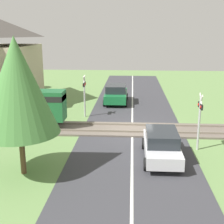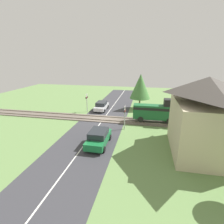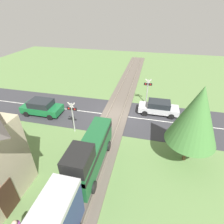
{
  "view_description": "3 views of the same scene",
  "coord_description": "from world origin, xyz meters",
  "px_view_note": "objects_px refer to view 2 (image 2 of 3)",
  "views": [
    {
      "loc": [
        -19.01,
        0.07,
        6.29
      ],
      "look_at": [
        0.0,
        1.3,
        1.2
      ],
      "focal_mm": 50.0,
      "sensor_mm": 36.0,
      "label": 1
    },
    {
      "loc": [
        23.2,
        6.02,
        8.64
      ],
      "look_at": [
        0.0,
        1.3,
        1.2
      ],
      "focal_mm": 28.0,
      "sensor_mm": 36.0,
      "label": 2
    },
    {
      "loc": [
        -3.29,
        15.28,
        10.06
      ],
      "look_at": [
        0.0,
        1.3,
        1.2
      ],
      "focal_mm": 28.0,
      "sensor_mm": 36.0,
      "label": 3
    }
  ],
  "objects_px": {
    "train": "(184,112)",
    "car_far_side": "(98,137)",
    "car_near_crossing": "(101,106)",
    "station_building": "(203,118)",
    "pedestrian_by_station": "(198,126)",
    "crossing_signal_west_approach": "(87,100)",
    "crossing_signal_east_approach": "(125,114)"
  },
  "relations": [
    {
      "from": "car_near_crossing",
      "to": "crossing_signal_west_approach",
      "type": "bearing_deg",
      "value": -55.87
    },
    {
      "from": "train",
      "to": "crossing_signal_west_approach",
      "type": "relative_size",
      "value": 4.16
    },
    {
      "from": "train",
      "to": "pedestrian_by_station",
      "type": "distance_m",
      "value": 2.7
    },
    {
      "from": "station_building",
      "to": "car_far_side",
      "type": "bearing_deg",
      "value": -86.79
    },
    {
      "from": "pedestrian_by_station",
      "to": "crossing_signal_west_approach",
      "type": "bearing_deg",
      "value": -107.74
    },
    {
      "from": "car_far_side",
      "to": "crossing_signal_east_approach",
      "type": "bearing_deg",
      "value": 155.68
    },
    {
      "from": "crossing_signal_west_approach",
      "to": "train",
      "type": "bearing_deg",
      "value": 78.08
    },
    {
      "from": "car_near_crossing",
      "to": "station_building",
      "type": "xyz_separation_m",
      "value": [
        11.49,
        12.55,
        2.69
      ]
    },
    {
      "from": "train",
      "to": "pedestrian_by_station",
      "type": "xyz_separation_m",
      "value": [
        2.02,
        1.4,
        -1.12
      ]
    },
    {
      "from": "car_near_crossing",
      "to": "station_building",
      "type": "distance_m",
      "value": 17.23
    },
    {
      "from": "crossing_signal_east_approach",
      "to": "station_building",
      "type": "distance_m",
      "value": 8.73
    },
    {
      "from": "train",
      "to": "car_far_side",
      "type": "xyz_separation_m",
      "value": [
        7.6,
        -9.44,
        -1.03
      ]
    },
    {
      "from": "station_building",
      "to": "pedestrian_by_station",
      "type": "distance_m",
      "value": 5.85
    },
    {
      "from": "train",
      "to": "station_building",
      "type": "bearing_deg",
      "value": 1.82
    },
    {
      "from": "crossing_signal_east_approach",
      "to": "pedestrian_by_station",
      "type": "bearing_deg",
      "value": 96.63
    },
    {
      "from": "train",
      "to": "car_far_side",
      "type": "height_order",
      "value": "train"
    },
    {
      "from": "car_near_crossing",
      "to": "crossing_signal_east_approach",
      "type": "height_order",
      "value": "crossing_signal_east_approach"
    },
    {
      "from": "car_near_crossing",
      "to": "crossing_signal_east_approach",
      "type": "xyz_separation_m",
      "value": [
        7.47,
        4.94,
        1.2
      ]
    },
    {
      "from": "crossing_signal_west_approach",
      "to": "station_building",
      "type": "relative_size",
      "value": 0.4
    },
    {
      "from": "crossing_signal_west_approach",
      "to": "car_far_side",
      "type": "bearing_deg",
      "value": 24.92
    },
    {
      "from": "crossing_signal_west_approach",
      "to": "pedestrian_by_station",
      "type": "distance_m",
      "value": 16.62
    },
    {
      "from": "train",
      "to": "car_near_crossing",
      "type": "bearing_deg",
      "value": -109.79
    },
    {
      "from": "station_building",
      "to": "pedestrian_by_station",
      "type": "height_order",
      "value": "station_building"
    },
    {
      "from": "crossing_signal_west_approach",
      "to": "crossing_signal_east_approach",
      "type": "distance_m",
      "value": 9.27
    },
    {
      "from": "train",
      "to": "pedestrian_by_station",
      "type": "relative_size",
      "value": 7.81
    },
    {
      "from": "station_building",
      "to": "crossing_signal_west_approach",
      "type": "bearing_deg",
      "value": -124.65
    },
    {
      "from": "train",
      "to": "crossing_signal_west_approach",
      "type": "bearing_deg",
      "value": -101.92
    },
    {
      "from": "train",
      "to": "crossing_signal_west_approach",
      "type": "distance_m",
      "value": 14.7
    },
    {
      "from": "station_building",
      "to": "pedestrian_by_station",
      "type": "relative_size",
      "value": 4.65
    },
    {
      "from": "train",
      "to": "car_near_crossing",
      "type": "xyz_separation_m",
      "value": [
        -4.43,
        -12.32,
        -1.09
      ]
    },
    {
      "from": "car_near_crossing",
      "to": "car_far_side",
      "type": "bearing_deg",
      "value": 13.46
    },
    {
      "from": "train",
      "to": "crossing_signal_east_approach",
      "type": "xyz_separation_m",
      "value": [
        3.04,
        -7.38,
        0.11
      ]
    }
  ]
}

